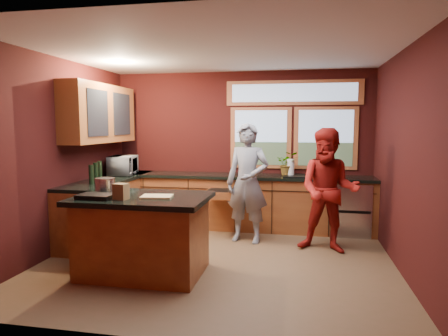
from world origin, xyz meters
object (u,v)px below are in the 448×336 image
(cutting_board, at_px, (157,196))
(stock_pot, at_px, (105,185))
(island, at_px, (143,234))
(person_grey, at_px, (248,183))
(person_red, at_px, (329,191))

(cutting_board, distance_m, stock_pot, 0.78)
(island, bearing_deg, person_grey, 55.81)
(stock_pot, bearing_deg, person_grey, 41.09)
(stock_pot, bearing_deg, cutting_board, -14.93)
(person_grey, relative_size, cutting_board, 5.16)
(person_red, bearing_deg, person_grey, 177.66)
(cutting_board, bearing_deg, stock_pot, 165.07)
(island, xyz_separation_m, person_red, (2.22, 1.28, 0.39))
(person_red, bearing_deg, island, -139.62)
(island, height_order, cutting_board, cutting_board)
(island, distance_m, cutting_board, 0.52)
(cutting_board, relative_size, stock_pot, 1.46)
(island, bearing_deg, stock_pot, 164.74)
(island, relative_size, cutting_board, 4.43)
(person_red, height_order, cutting_board, person_red)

